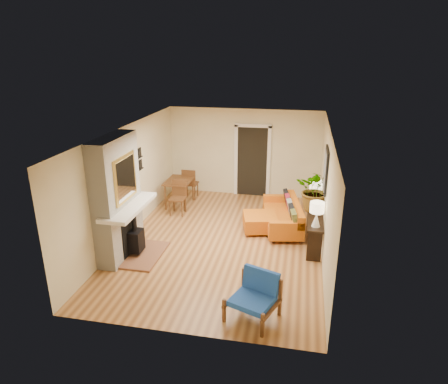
{
  "coord_description": "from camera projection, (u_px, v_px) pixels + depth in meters",
  "views": [
    {
      "loc": [
        1.69,
        -8.17,
        4.27
      ],
      "look_at": [
        0.0,
        0.2,
        1.15
      ],
      "focal_mm": 32.0,
      "sensor_mm": 36.0,
      "label": 1
    }
  ],
  "objects": [
    {
      "name": "ottoman",
      "position": [
        260.0,
        222.0,
        9.77
      ],
      "size": [
        0.97,
        0.97,
        0.41
      ],
      "color": "silver",
      "rests_on": "ground"
    },
    {
      "name": "console_table",
      "position": [
        315.0,
        220.0,
        9.03
      ],
      "size": [
        0.34,
        1.85,
        0.72
      ],
      "color": "black",
      "rests_on": "ground"
    },
    {
      "name": "room_shell",
      "position": [
        262.0,
        161.0,
        11.19
      ],
      "size": [
        6.5,
        6.5,
        6.5
      ],
      "color": "#BF8549",
      "rests_on": "ground"
    },
    {
      "name": "sofa",
      "position": [
        285.0,
        216.0,
        9.89
      ],
      "size": [
        1.14,
        2.0,
        0.75
      ],
      "color": "silver",
      "rests_on": "ground"
    },
    {
      "name": "lamp_near",
      "position": [
        317.0,
        211.0,
        8.25
      ],
      "size": [
        0.3,
        0.3,
        0.54
      ],
      "color": "white",
      "rests_on": "console_table"
    },
    {
      "name": "dining_table",
      "position": [
        182.0,
        185.0,
        11.22
      ],
      "size": [
        0.7,
        1.69,
        0.92
      ],
      "color": "brown",
      "rests_on": "ground"
    },
    {
      "name": "blue_chair",
      "position": [
        256.0,
        293.0,
        6.61
      ],
      "size": [
        0.96,
        0.95,
        0.78
      ],
      "color": "brown",
      "rests_on": "ground"
    },
    {
      "name": "houseplant",
      "position": [
        316.0,
        190.0,
        9.04
      ],
      "size": [
        0.97,
        0.86,
        0.98
      ],
      "primitive_type": "imported",
      "rotation": [
        0.0,
        0.0,
        -0.11
      ],
      "color": "#1E5919",
      "rests_on": "console_table"
    },
    {
      "name": "lamp_far",
      "position": [
        316.0,
        189.0,
        9.56
      ],
      "size": [
        0.3,
        0.3,
        0.54
      ],
      "color": "white",
      "rests_on": "console_table"
    },
    {
      "name": "fireplace",
      "position": [
        119.0,
        201.0,
        8.33
      ],
      "size": [
        1.09,
        1.68,
        2.6
      ],
      "color": "white",
      "rests_on": "ground"
    }
  ]
}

